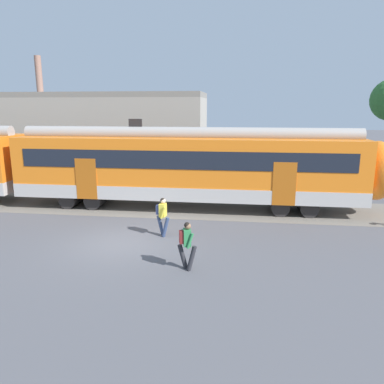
{
  "coord_description": "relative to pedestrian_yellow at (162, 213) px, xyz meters",
  "views": [
    {
      "loc": [
        4.64,
        -13.72,
        5.35
      ],
      "look_at": [
        2.5,
        2.56,
        1.6
      ],
      "focal_mm": 35.0,
      "sensor_mm": 36.0,
      "label": 1
    }
  ],
  "objects": [
    {
      "name": "ground_plane",
      "position": [
        -1.45,
        -1.04,
        -0.99
      ],
      "size": [
        160.0,
        160.0,
        0.0
      ],
      "primitive_type": "plane",
      "color": "#515156"
    },
    {
      "name": "pedestrian_green",
      "position": [
        1.48,
        -3.19,
        0.0
      ],
      "size": [
        0.69,
        0.54,
        1.67
      ],
      "color": "#28282D",
      "rests_on": "ground"
    },
    {
      "name": "background_building",
      "position": [
        -7.74,
        13.81,
        2.22
      ],
      "size": [
        16.16,
        5.0,
        9.2
      ],
      "color": "gray",
      "rests_on": "ground"
    },
    {
      "name": "pedestrian_yellow",
      "position": [
        0.0,
        0.0,
        0.0
      ],
      "size": [
        0.62,
        0.58,
        1.67
      ],
      "color": "navy",
      "rests_on": "ground"
    }
  ]
}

